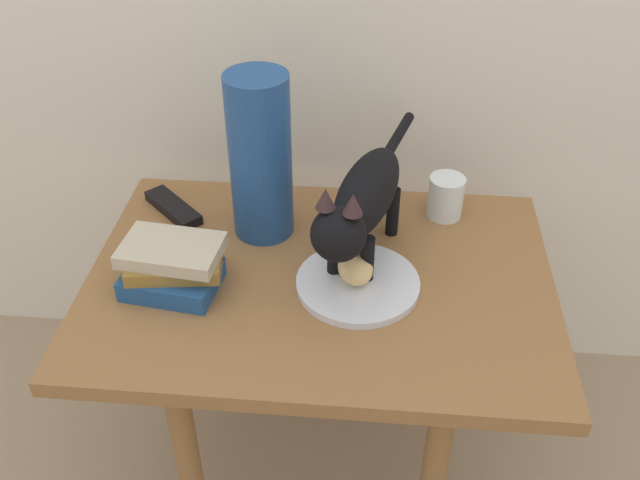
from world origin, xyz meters
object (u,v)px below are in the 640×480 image
(candle_jar, at_px, (445,199))
(side_table, at_px, (320,306))
(bread_roll, at_px, (355,268))
(book_stack, at_px, (173,266))
(plate, at_px, (358,283))
(cat, at_px, (362,201))
(tv_remote, at_px, (173,208))
(green_vase, at_px, (260,158))

(candle_jar, bearing_deg, side_table, -137.24)
(bread_roll, bearing_deg, book_stack, -174.56)
(plate, distance_m, cat, 0.14)
(side_table, xyz_separation_m, cat, (0.07, 0.05, 0.21))
(side_table, xyz_separation_m, tv_remote, (-0.31, 0.17, 0.08))
(book_stack, distance_m, tv_remote, 0.23)
(side_table, distance_m, bread_roll, 0.13)
(plate, height_order, tv_remote, tv_remote)
(cat, xyz_separation_m, tv_remote, (-0.38, 0.13, -0.12))
(cat, height_order, tv_remote, cat)
(candle_jar, bearing_deg, green_vase, -167.12)
(side_table, relative_size, cat, 1.77)
(plate, relative_size, candle_jar, 2.54)
(green_vase, bearing_deg, bread_roll, -39.38)
(green_vase, bearing_deg, side_table, -47.55)
(plate, bearing_deg, side_table, 161.41)
(bread_roll, xyz_separation_m, green_vase, (-0.18, 0.15, 0.12))
(bread_roll, xyz_separation_m, book_stack, (-0.31, -0.03, 0.00))
(bread_roll, bearing_deg, candle_jar, 54.25)
(bread_roll, relative_size, cat, 0.17)
(bread_roll, height_order, green_vase, green_vase)
(cat, relative_size, tv_remote, 3.11)
(side_table, xyz_separation_m, bread_roll, (0.06, -0.02, 0.11))
(candle_jar, bearing_deg, cat, -134.22)
(green_vase, distance_m, candle_jar, 0.38)
(book_stack, bearing_deg, tv_remote, 105.52)
(side_table, bearing_deg, green_vase, 132.45)
(cat, distance_m, green_vase, 0.21)
(book_stack, height_order, candle_jar, book_stack)
(side_table, bearing_deg, book_stack, -168.99)
(cat, bearing_deg, book_stack, -163.34)
(side_table, relative_size, book_stack, 4.64)
(green_vase, relative_size, tv_remote, 2.12)
(cat, height_order, book_stack, cat)
(bread_roll, distance_m, book_stack, 0.31)
(cat, height_order, green_vase, green_vase)
(tv_remote, bearing_deg, plate, 17.01)
(bread_roll, distance_m, cat, 0.11)
(plate, distance_m, green_vase, 0.29)
(book_stack, bearing_deg, plate, 4.59)
(plate, distance_m, candle_jar, 0.29)
(side_table, bearing_deg, bread_roll, -16.67)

